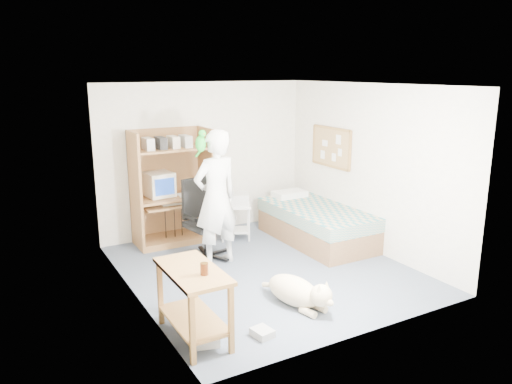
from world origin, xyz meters
TOP-DOWN VIEW (x-y plane):
  - floor at (0.00, 0.00)m, footprint 4.00×4.00m
  - wall_back at (0.00, 2.00)m, footprint 3.60×0.02m
  - wall_right at (1.80, 0.00)m, footprint 0.02×4.00m
  - wall_left at (-1.80, 0.00)m, footprint 0.02×4.00m
  - ceiling at (0.00, 0.00)m, footprint 3.60×4.00m
  - computer_hutch at (-0.70, 1.74)m, footprint 1.20×0.63m
  - bed at (1.30, 0.62)m, footprint 1.02×2.02m
  - side_desk at (-1.55, -1.20)m, footprint 0.50×1.00m
  - corkboard at (1.77, 0.90)m, footprint 0.04×0.94m
  - office_chair at (-0.54, 0.84)m, footprint 0.65×0.65m
  - person at (-0.48, 0.53)m, footprint 0.77×0.58m
  - parrot at (-0.68, 0.55)m, footprint 0.14×0.25m
  - dog at (-0.23, -1.13)m, footprint 0.52×1.10m
  - printer_cart at (0.23, 1.35)m, footprint 0.60×0.55m
  - printer at (0.23, 1.35)m, footprint 0.52×0.47m
  - crt_monitor at (-0.89, 1.75)m, footprint 0.44×0.46m
  - keyboard at (-0.69, 1.58)m, footprint 0.46×0.19m
  - pencil_cup at (-0.38, 1.65)m, footprint 0.08×0.08m
  - drink_glass at (-1.50, -1.38)m, footprint 0.08×0.08m
  - floor_box_a at (-1.50, -1.39)m, footprint 0.30×0.26m
  - floor_box_b at (-0.93, -1.53)m, footprint 0.21×0.25m

SIDE VIEW (x-z plane):
  - floor at x=0.00m, z-range 0.00..0.00m
  - floor_box_b at x=-0.93m, z-range 0.00..0.08m
  - floor_box_a at x=-1.50m, z-range 0.00..0.10m
  - dog at x=-0.23m, z-range -0.03..0.39m
  - bed at x=1.30m, z-range -0.04..0.62m
  - printer_cart at x=0.23m, z-range 0.09..0.67m
  - office_chair at x=-0.54m, z-range -0.16..0.99m
  - side_desk at x=-1.55m, z-range 0.12..0.87m
  - printer at x=0.23m, z-range 0.58..0.76m
  - keyboard at x=-0.69m, z-range 0.66..0.69m
  - drink_glass at x=-1.50m, z-range 0.75..0.87m
  - pencil_cup at x=-0.38m, z-range 0.76..0.88m
  - computer_hutch at x=-0.70m, z-range -0.08..1.72m
  - person at x=-0.48m, z-range 0.00..1.91m
  - crt_monitor at x=-0.89m, z-range 0.77..1.15m
  - wall_back at x=0.00m, z-range 0.00..2.50m
  - wall_right at x=1.80m, z-range 0.00..2.50m
  - wall_left at x=-1.80m, z-range 0.00..2.50m
  - corkboard at x=1.77m, z-range 1.12..1.78m
  - parrot at x=-0.68m, z-range 1.55..1.94m
  - ceiling at x=0.00m, z-range 2.49..2.51m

